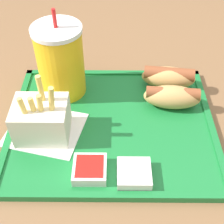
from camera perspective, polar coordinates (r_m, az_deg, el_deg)
The scene contains 9 objects.
dining_table at distance 0.91m, azimuth 2.84°, elevation -16.60°, with size 1.32×1.12×0.73m.
food_tray at distance 0.59m, azimuth 0.00°, elevation -2.38°, with size 0.38×0.32×0.01m.
paper_napkin at distance 0.59m, azimuth -12.12°, elevation -3.16°, with size 0.16×0.14×0.00m.
soda_cup at distance 0.62m, azimuth -9.40°, elevation 9.20°, with size 0.09×0.09×0.18m.
hot_dog_far at distance 0.66m, azimuth 10.30°, elevation 6.36°, with size 0.11×0.06×0.05m.
hot_dog_near at distance 0.61m, azimuth 10.96°, elevation 2.82°, with size 0.11×0.05×0.05m.
fries_carton at distance 0.56m, azimuth -12.72°, elevation -1.39°, with size 0.09×0.07×0.12m.
sauce_cup_mayo at distance 0.51m, azimuth 4.06°, elevation -11.13°, with size 0.05×0.05×0.02m.
sauce_cup_ketchup at distance 0.51m, azimuth -4.09°, elevation -10.37°, with size 0.05×0.05×0.02m.
Camera 1 is at (-0.04, -0.43, 1.17)m, focal length 50.00 mm.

